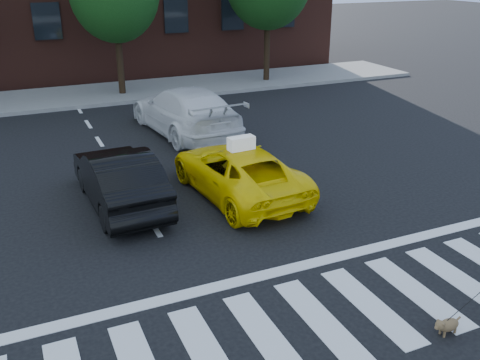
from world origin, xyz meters
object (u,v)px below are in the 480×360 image
(black_sedan, at_px, (119,178))
(taxi, at_px, (238,171))
(white_suv, at_px, (185,110))
(dog, at_px, (447,325))

(black_sedan, bearing_deg, taxi, 166.76)
(white_suv, relative_size, dog, 10.52)
(taxi, xyz_separation_m, white_suv, (0.45, 5.48, 0.17))
(black_sedan, distance_m, dog, 7.85)
(taxi, relative_size, black_sedan, 1.07)
(taxi, bearing_deg, dog, 92.41)
(white_suv, xyz_separation_m, dog, (0.33, -11.87, -0.62))
(taxi, height_order, white_suv, white_suv)
(black_sedan, xyz_separation_m, dog, (3.62, -6.95, -0.52))
(white_suv, bearing_deg, black_sedan, 50.51)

